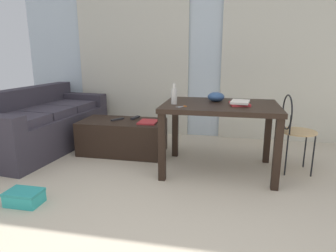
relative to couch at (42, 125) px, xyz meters
name	(u,v)px	position (x,y,z in m)	size (l,w,h in m)	color
ground_plane	(186,185)	(2.09, -0.78, -0.32)	(7.22, 7.22, 0.00)	beige
wall_back	(206,48)	(2.09, 1.13, 1.02)	(5.84, 0.10, 2.69)	silver
curtains	(205,60)	(2.09, 1.04, 0.84)	(3.99, 0.03, 2.33)	beige
couch	(42,125)	(0.00, 0.00, 0.00)	(1.03, 1.99, 0.81)	#38333D
coffee_table	(123,137)	(1.13, 0.03, -0.11)	(1.07, 0.58, 0.43)	black
craft_table	(220,114)	(2.38, -0.33, 0.32)	(1.20, 0.85, 0.75)	black
wire_chair	(293,124)	(3.15, -0.19, 0.21)	(0.38, 0.39, 0.85)	tan
bottle_near	(174,96)	(1.90, -0.45, 0.51)	(0.06, 0.06, 0.22)	beige
bowl	(216,97)	(2.32, -0.19, 0.48)	(0.18, 0.18, 0.10)	#2D4C7A
book_stack	(240,103)	(2.58, -0.37, 0.45)	(0.22, 0.27, 0.04)	red
scissors	(183,106)	(2.01, -0.58, 0.43)	(0.11, 0.11, 0.00)	#9EA0A5
tv_remote_primary	(117,119)	(1.06, 0.05, 0.11)	(0.04, 0.18, 0.02)	#232326
tv_remote_secondary	(135,118)	(1.26, 0.18, 0.12)	(0.05, 0.17, 0.03)	#232326
magazine	(148,122)	(1.49, -0.01, 0.11)	(0.22, 0.27, 0.02)	red
shoebox	(24,197)	(0.77, -1.44, -0.26)	(0.30, 0.20, 0.12)	#33B2AD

